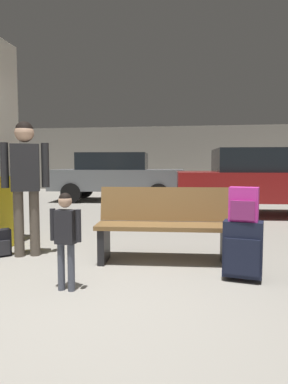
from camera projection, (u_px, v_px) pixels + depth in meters
The scene contains 9 objects.
ground_plane at pixel (154, 227), 6.83m from camera, with size 18.00×18.00×0.10m, color gray.
garage_back_wall at pixel (181, 158), 15.43m from camera, with size 18.00×0.12×2.80m, color gray.
bench at pixel (164, 225), 4.23m from camera, with size 1.64×0.65×0.89m.
suitcase at pixel (243, 249), 3.54m from camera, with size 0.41×0.29×0.60m.
backpack_bright at pixel (244, 205), 3.50m from camera, with size 0.31×0.24×0.34m.
child at pixel (66, 231), 3.24m from camera, with size 0.31×0.19×0.91m.
adult at pixel (25, 174), 4.43m from camera, with size 0.54×0.32×1.70m.
parked_car_near at pixel (267, 180), 7.98m from camera, with size 4.23×2.06×1.51m.
parked_car_far at pixel (117, 175), 11.15m from camera, with size 4.24×2.08×1.51m.
Camera 1 is at (0.89, -2.70, 1.18)m, focal length 33.03 mm.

